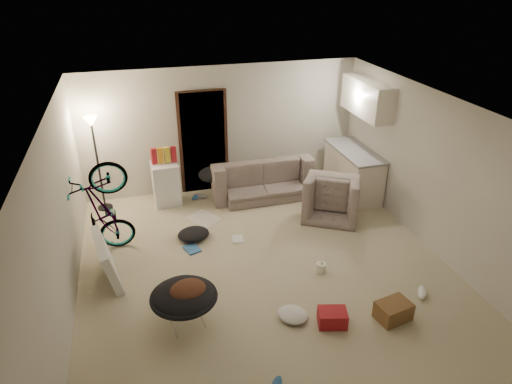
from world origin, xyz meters
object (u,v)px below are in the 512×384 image
object	(u,v)px
kitchen_counter	(353,173)
juicer	(321,267)
tv_box	(107,260)
drink_case_a	(393,311)
mini_fridge	(166,184)
floor_lamp	(95,144)
saucer_chair	(184,302)
bicycle	(107,229)
armchair	(333,198)
sofa	(260,180)
drink_case_b	(332,318)

from	to	relation	value
kitchen_counter	juicer	world-z (taller)	kitchen_counter
tv_box	drink_case_a	size ratio (longest dim) A/B	2.28
mini_fridge	drink_case_a	world-z (taller)	mini_fridge
floor_lamp	saucer_chair	distance (m)	3.81
bicycle	armchair	bearing A→B (deg)	-88.10
floor_lamp	kitchen_counter	distance (m)	4.95
tv_box	bicycle	bearing A→B (deg)	80.00
sofa	saucer_chair	xyz separation A→B (m)	(-1.96, -3.34, 0.07)
tv_box	juicer	xyz separation A→B (m)	(3.08, -0.71, -0.24)
drink_case_a	juicer	bearing A→B (deg)	102.65
kitchen_counter	juicer	distance (m)	2.87
tv_box	kitchen_counter	bearing A→B (deg)	8.88
floor_lamp	saucer_chair	xyz separation A→B (m)	(1.06, -3.54, -0.95)
armchair	mini_fridge	xyz separation A→B (m)	(-2.92, 1.22, 0.10)
mini_fridge	kitchen_counter	bearing A→B (deg)	-11.50
bicycle	drink_case_a	size ratio (longest dim) A/B	3.78
saucer_chair	floor_lamp	bearing A→B (deg)	106.71
sofa	saucer_chair	bearing A→B (deg)	59.05
saucer_chair	drink_case_a	bearing A→B (deg)	-13.50
mini_fridge	drink_case_a	distance (m)	4.80
sofa	saucer_chair	distance (m)	3.87
drink_case_b	floor_lamp	bearing A→B (deg)	140.35
drink_case_a	kitchen_counter	bearing A→B (deg)	61.45
bicycle	mini_fridge	size ratio (longest dim) A/B	2.00
bicycle	juicer	xyz separation A→B (m)	(3.08, -1.42, -0.35)
saucer_chair	drink_case_b	distance (m)	1.91
tv_box	floor_lamp	bearing A→B (deg)	82.52
saucer_chair	sofa	bearing A→B (deg)	59.56
bicycle	saucer_chair	world-z (taller)	bicycle
armchair	bicycle	xyz separation A→B (m)	(-4.00, -0.23, 0.12)
bicycle	mini_fridge	xyz separation A→B (m)	(1.07, 1.46, -0.02)
kitchen_counter	armchair	world-z (taller)	kitchen_counter
sofa	drink_case_b	world-z (taller)	sofa
mini_fridge	drink_case_a	size ratio (longest dim) A/B	1.89
bicycle	drink_case_b	distance (m)	3.76
saucer_chair	tv_box	world-z (taller)	tv_box
juicer	drink_case_b	bearing A→B (deg)	-105.36
drink_case_b	mini_fridge	bearing A→B (deg)	128.33
saucer_chair	tv_box	distance (m)	1.59
floor_lamp	armchair	distance (m)	4.42
bicycle	drink_case_b	bearing A→B (deg)	-133.33
armchair	floor_lamp	bearing A→B (deg)	12.27
drink_case_b	juicer	xyz separation A→B (m)	(0.30, 1.08, -0.02)
sofa	tv_box	bearing A→B (deg)	34.77
drink_case_a	juicer	size ratio (longest dim) A/B	2.04
sofa	armchair	size ratio (longest dim) A/B	2.08
floor_lamp	sofa	size ratio (longest dim) A/B	0.90
drink_case_a	sofa	bearing A→B (deg)	88.92
tv_box	drink_case_a	distance (m)	4.08
floor_lamp	sofa	distance (m)	3.19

